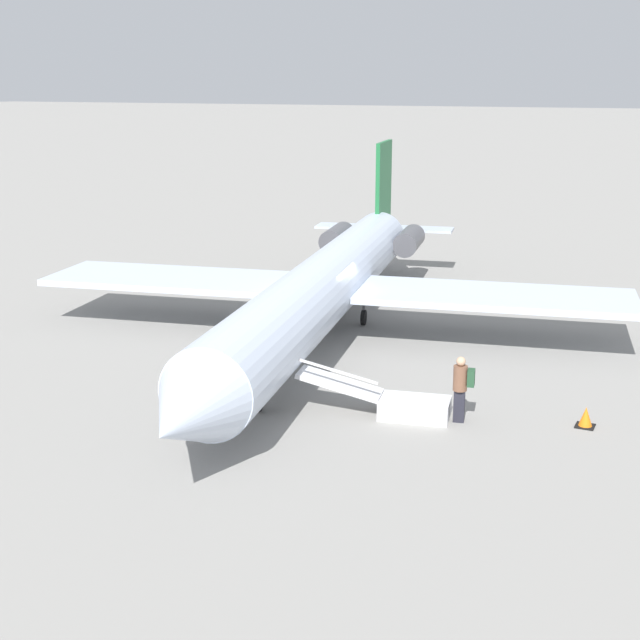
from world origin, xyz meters
The scene contains 5 objects.
ground_plane centered at (0.00, 0.00, 0.00)m, with size 600.00×600.00×0.00m, color gray.
airplane_main centered at (-0.81, -0.16, 1.76)m, with size 26.89×20.69×5.89m.
boarding_stairs centered at (5.64, 4.87, 0.36)m, with size 1.80×4.13×1.54m.
passenger centered at (5.36, 6.42, 1.00)m, with size 0.39×0.56×1.74m.
traffic_cone_near_stairs centered at (4.33, 9.38, 0.24)m, with size 0.47×0.47×0.52m.
Camera 1 is at (26.23, 12.29, 8.41)m, focal length 50.00 mm.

